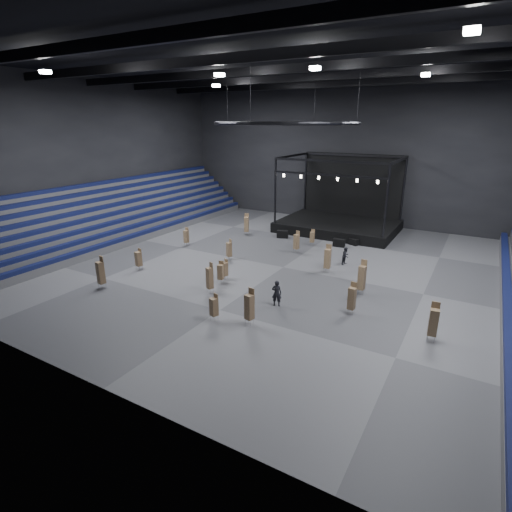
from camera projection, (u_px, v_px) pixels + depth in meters
The scene contains 31 objects.
floor at pixel (283, 267), 37.87m from camera, with size 50.00×50.00×0.00m, color #525255.
ceiling at pixel (288, 58), 32.12m from camera, with size 50.00×42.00×0.20m, color black.
wall_back at pixel (356, 155), 52.23m from camera, with size 50.00×0.20×18.00m, color black.
wall_front at pixel (79, 219), 17.76m from camera, with size 50.00×0.20×18.00m, color black.
wall_left at pixel (94, 159), 46.84m from camera, with size 0.20×42.00×18.00m, color black.
bleachers_left at pixel (113, 221), 48.18m from camera, with size 7.20×40.00×6.40m.
stage at pixel (340, 218), 50.73m from camera, with size 14.00×10.00×9.20m.
truss_ring at pixel (287, 123), 33.71m from camera, with size 12.30×12.30×5.15m.
roof_girders at pixel (288, 69), 32.37m from camera, with size 49.00×30.35×0.70m.
floodlights at pixel (264, 72), 29.28m from camera, with size 28.60×16.60×0.25m.
flight_case_left at pixel (282, 234), 47.39m from camera, with size 1.30×0.65×0.87m, color black.
flight_case_mid at pixel (339, 243), 44.02m from camera, with size 1.29×0.64×0.86m, color black.
flight_case_right at pixel (354, 242), 44.60m from camera, with size 1.06×0.53×0.70m, color black.
chair_stack_0 at pixel (139, 259), 36.85m from camera, with size 0.58×0.58×2.07m.
chair_stack_1 at pixel (246, 224), 48.25m from camera, with size 0.70×0.70×2.65m.
chair_stack_2 at pixel (312, 237), 44.32m from camera, with size 0.44×0.44×1.82m.
chair_stack_3 at pixel (221, 272), 33.80m from camera, with size 0.55×0.55×1.97m.
chair_stack_4 at pixel (214, 306), 27.42m from camera, with size 0.59×0.59×1.98m.
chair_stack_5 at pixel (352, 298), 28.30m from camera, with size 0.52×0.52×2.42m.
chair_stack_6 at pixel (434, 321), 24.72m from camera, with size 0.60×0.60×2.63m.
chair_stack_7 at pixel (296, 241), 41.81m from camera, with size 0.58×0.58×2.32m.
chair_stack_8 at pixel (328, 258), 36.17m from camera, with size 0.56×0.56×2.66m.
chair_stack_9 at pixel (362, 277), 31.51m from camera, with size 0.56×0.56×2.88m.
chair_stack_10 at pixel (225, 269), 34.65m from camera, with size 0.51×0.51×1.86m.
chair_stack_11 at pixel (249, 306), 26.78m from camera, with size 0.61×0.61×2.63m.
chair_stack_12 at pixel (101, 272), 32.71m from camera, with size 0.59×0.59×2.76m.
chair_stack_13 at pixel (229, 249), 39.56m from camera, with size 0.58×0.58×2.13m.
chair_stack_14 at pixel (186, 236), 44.10m from camera, with size 0.46×0.46×2.08m.
chair_stack_15 at pixel (210, 278), 31.87m from camera, with size 0.58×0.58×2.55m.
man_center at pixel (277, 293), 29.67m from camera, with size 0.74×0.48×2.02m, color black.
crew_member at pixel (346, 256), 38.42m from camera, with size 0.83×0.64×1.70m, color black.
Camera 1 is at (15.52, -32.08, 13.12)m, focal length 28.00 mm.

